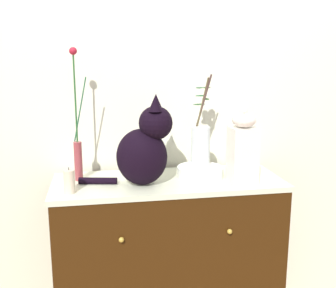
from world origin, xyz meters
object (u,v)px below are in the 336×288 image
object	(u,v)px
cat_sitting	(145,148)
bowl_porcelain	(200,172)
sideboard	(168,261)
candle_pillar	(69,182)
jar_lidded_porcelain	(243,150)
vase_glass_clear	(201,144)
vase_slim_green	(78,142)

from	to	relation	value
cat_sitting	bowl_porcelain	xyz separation A→B (m)	(0.28, 0.06, -0.15)
sideboard	candle_pillar	size ratio (longest dim) A/B	9.66
jar_lidded_porcelain	vase_glass_clear	bearing A→B (deg)	144.23
sideboard	cat_sitting	size ratio (longest dim) A/B	2.54
candle_pillar	vase_slim_green	bearing A→B (deg)	79.54
bowl_porcelain	jar_lidded_porcelain	size ratio (longest dim) A/B	0.64
vase_slim_green	sideboard	bearing A→B (deg)	-9.21
vase_glass_clear	jar_lidded_porcelain	distance (m)	0.21
sideboard	cat_sitting	world-z (taller)	cat_sitting
candle_pillar	bowl_porcelain	bearing A→B (deg)	11.44
vase_glass_clear	jar_lidded_porcelain	bearing A→B (deg)	-35.77
vase_glass_clear	candle_pillar	size ratio (longest dim) A/B	3.93
jar_lidded_porcelain	sideboard	bearing A→B (deg)	161.78
bowl_porcelain	vase_slim_green	bearing A→B (deg)	174.28
vase_slim_green	jar_lidded_porcelain	xyz separation A→B (m)	(0.77, -0.18, -0.03)
sideboard	vase_slim_green	distance (m)	0.76
bowl_porcelain	candle_pillar	distance (m)	0.64
vase_slim_green	bowl_porcelain	world-z (taller)	vase_slim_green
cat_sitting	vase_glass_clear	xyz separation A→B (m)	(0.29, 0.07, -0.01)
sideboard	bowl_porcelain	distance (m)	0.49
cat_sitting	jar_lidded_porcelain	world-z (taller)	cat_sitting
cat_sitting	candle_pillar	world-z (taller)	cat_sitting
sideboard	bowl_porcelain	world-z (taller)	bowl_porcelain
cat_sitting	candle_pillar	distance (m)	0.37
jar_lidded_porcelain	cat_sitting	bearing A→B (deg)	172.89
jar_lidded_porcelain	candle_pillar	world-z (taller)	jar_lidded_porcelain
bowl_porcelain	vase_glass_clear	size ratio (longest dim) A/B	0.50
vase_glass_clear	candle_pillar	world-z (taller)	vase_glass_clear
vase_slim_green	bowl_porcelain	size ratio (longest dim) A/B	2.77
sideboard	vase_slim_green	world-z (taller)	vase_slim_green
vase_slim_green	candle_pillar	xyz separation A→B (m)	(-0.03, -0.19, -0.14)
vase_slim_green	vase_glass_clear	world-z (taller)	vase_slim_green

